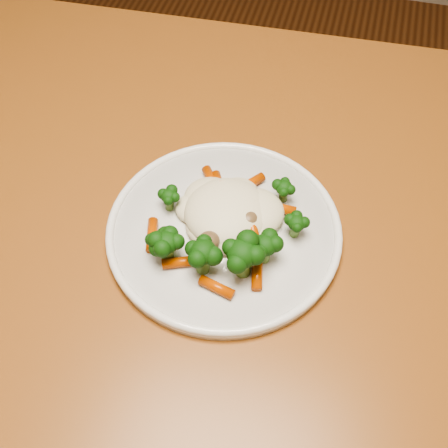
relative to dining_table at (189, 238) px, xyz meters
name	(u,v)px	position (x,y,z in m)	size (l,w,h in m)	color
dining_table	(189,238)	(0.00, 0.00, 0.00)	(1.12, 0.77, 0.75)	#945522
plate	(224,231)	(0.07, -0.06, 0.12)	(0.28, 0.28, 0.01)	white
meal	(225,225)	(0.07, -0.07, 0.14)	(0.19, 0.18, 0.05)	beige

